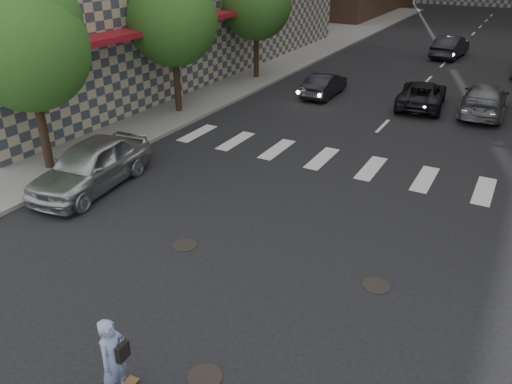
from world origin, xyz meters
TOP-DOWN VIEW (x-y plane):
  - ground at (0.00, 0.00)m, footprint 160.00×160.00m
  - sidewalk_left at (-14.50, 20.00)m, footprint 13.00×80.00m
  - tree_a at (-9.45, 3.14)m, footprint 4.20×4.20m
  - tree_b at (-9.45, 11.14)m, footprint 4.20×4.20m
  - tree_c at (-9.45, 19.14)m, footprint 4.20×4.20m
  - manhole_a at (1.20, -2.50)m, footprint 0.70×0.70m
  - manhole_b at (-2.00, 1.20)m, footprint 0.70×0.70m
  - manhole_c at (3.30, 2.00)m, footprint 0.70×0.70m
  - skateboarder at (0.09, -3.69)m, footprint 0.48×0.95m
  - silver_sedan at (-7.00, 2.72)m, footprint 2.50×5.13m
  - traffic_car_a at (-4.33, 17.45)m, footprint 1.41×3.90m
  - traffic_car_b at (3.81, 18.22)m, footprint 2.18×5.14m
  - traffic_car_c at (0.84, 18.00)m, footprint 2.67×4.94m
  - traffic_car_e at (-0.10, 31.60)m, footprint 2.13×4.90m

SIDE VIEW (x-z plane):
  - ground at x=0.00m, z-range 0.00..0.00m
  - manhole_a at x=1.20m, z-range 0.00..0.02m
  - manhole_b at x=-2.00m, z-range 0.00..0.02m
  - manhole_c at x=3.30m, z-range 0.00..0.02m
  - sidewalk_left at x=-14.50m, z-range 0.00..0.15m
  - traffic_car_a at x=-4.33m, z-range 0.00..1.28m
  - traffic_car_c at x=0.84m, z-range 0.00..1.32m
  - traffic_car_b at x=3.81m, z-range 0.00..1.48m
  - traffic_car_e at x=-0.10m, z-range 0.00..1.57m
  - silver_sedan at x=-7.00m, z-range 0.00..1.69m
  - skateboarder at x=0.09m, z-range 0.04..1.90m
  - tree_a at x=-9.45m, z-range 1.35..7.95m
  - tree_b at x=-9.45m, z-range 1.35..7.95m
  - tree_c at x=-9.45m, z-range 1.35..7.95m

